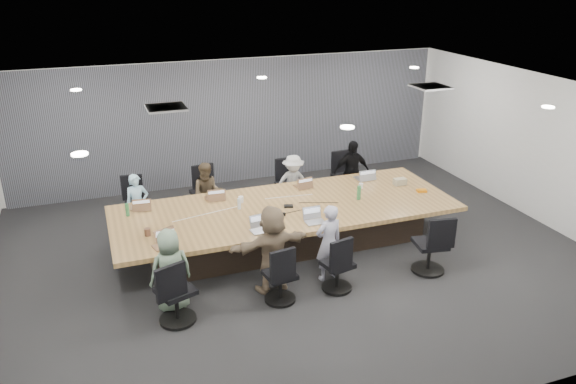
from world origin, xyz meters
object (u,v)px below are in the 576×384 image
object	(u,v)px
chair_3	(344,180)
bottle_clear	(239,204)
chair_7	(430,248)
stapler	(281,215)
chair_1	(205,197)
person_1	(208,194)
chair_0	(137,208)
person_5	(272,249)
bottle_green_right	(359,193)
canvas_bag	(400,182)
laptop_5	(261,231)
chair_5	(280,279)
person_3	(351,172)
chair_4	(176,296)
mug_brown	(148,232)
conference_table	(286,224)
laptop_3	(364,178)
person_0	(138,205)
chair_6	(337,268)
laptop_6	(315,222)
chair_2	(287,188)
laptop_4	(164,246)
laptop_1	(214,198)
person_4	(171,270)
laptop_0	(140,208)
person_6	(329,243)
laptop_2	(303,186)
snack_packet	(422,191)
person_2	(293,184)
bottle_green_left	(127,210)

from	to	relation	value
chair_3	bottle_clear	world-z (taller)	bottle_clear
chair_7	stapler	xyz separation A→B (m)	(-2.08, 1.32, 0.35)
chair_1	person_1	distance (m)	0.40
chair_0	person_5	distance (m)	3.51
bottle_green_right	bottle_clear	bearing A→B (deg)	171.55
chair_7	canvas_bag	distance (m)	2.05
canvas_bag	laptop_5	bearing A→B (deg)	-161.63
chair_5	person_3	bearing A→B (deg)	41.07
chair_4	mug_brown	size ratio (longest dim) A/B	6.73
stapler	canvas_bag	distance (m)	2.71
conference_table	person_3	xyz separation A→B (m)	(1.93, 1.35, 0.28)
chair_1	laptop_3	size ratio (longest dim) A/B	2.34
person_0	person_3	xyz separation A→B (m)	(4.35, 0.00, 0.10)
mug_brown	chair_5	bearing A→B (deg)	-38.37
chair_6	laptop_6	xyz separation A→B (m)	(-0.00, 0.90, 0.38)
chair_4	chair_5	xyz separation A→B (m)	(1.53, 0.00, -0.04)
chair_2	canvas_bag	bearing A→B (deg)	137.86
laptop_4	bottle_clear	xyz separation A→B (m)	(1.44, 0.97, 0.09)
laptop_1	mug_brown	xyz separation A→B (m)	(-1.32, -1.14, 0.05)
person_0	laptop_6	distance (m)	3.41
person_4	laptop_4	bearing A→B (deg)	-99.38
person_5	laptop_5	xyz separation A→B (m)	(0.00, 0.55, 0.05)
laptop_1	bottle_green_right	bearing A→B (deg)	164.62
laptop_5	bottle_green_right	size ratio (longest dim) A/B	1.27
person_1	chair_7	bearing A→B (deg)	-31.93
laptop_5	laptop_0	bearing A→B (deg)	130.77
person_6	mug_brown	world-z (taller)	person_6
laptop_2	laptop_3	xyz separation A→B (m)	(1.29, 0.00, 0.00)
snack_packet	laptop_0	bearing A→B (deg)	168.63
chair_7	person_2	world-z (taller)	person_2
bottle_green_left	canvas_bag	world-z (taller)	bottle_green_left
person_5	person_6	bearing A→B (deg)	173.98
chair_7	person_0	bearing A→B (deg)	154.10
conference_table	bottle_green_left	world-z (taller)	bottle_green_left
chair_2	chair_7	world-z (taller)	chair_7
conference_table	laptop_2	distance (m)	1.08
snack_packet	laptop_2	bearing A→B (deg)	152.92
laptop_2	laptop_6	bearing A→B (deg)	68.74
chair_1	chair_5	distance (m)	3.42
chair_4	chair_0	bearing A→B (deg)	73.29
stapler	chair_2	bearing A→B (deg)	54.70
person_0	laptop_1	distance (m)	1.44
chair_7	person_5	xyz separation A→B (m)	(-2.57, 0.35, 0.28)
person_2	chair_5	bearing A→B (deg)	-106.67
chair_3	person_5	distance (m)	4.04
chair_7	person_5	size ratio (longest dim) A/B	0.60
laptop_6	bottle_green_left	world-z (taller)	bottle_green_left
conference_table	laptop_3	bearing A→B (deg)	22.55
chair_1	person_0	bearing A→B (deg)	6.36
chair_0	bottle_green_left	world-z (taller)	bottle_green_left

